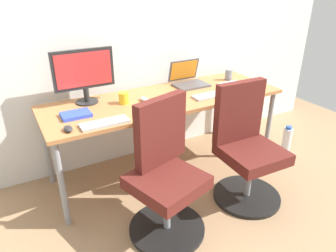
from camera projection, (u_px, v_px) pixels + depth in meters
The scene contains 16 objects.
ground_plane at pixel (165, 168), 2.96m from camera, with size 5.28×5.28×0.00m, color #9E7A56.
back_wall at pixel (142, 19), 2.73m from camera, with size 4.40×0.04×2.60m, color white.
desk at pixel (165, 103), 2.68m from camera, with size 2.05×0.69×0.71m.
office_chair_left at pixel (165, 176), 2.12m from camera, with size 0.55×0.55×0.94m.
office_chair_right at pixel (246, 149), 2.44m from camera, with size 0.54×0.54×0.94m.
water_bottle_on_floor at pixel (286, 141), 3.14m from camera, with size 0.09×0.09×0.31m.
desktop_monitor at pixel (84, 73), 2.43m from camera, with size 0.48×0.18×0.43m.
open_laptop at pixel (188, 79), 2.94m from camera, with size 0.31×0.28×0.22m.
keyboard_by_monitor at pixel (105, 123), 2.17m from camera, with size 0.34×0.12×0.02m, color #B7B7B7.
keyboard_by_laptop at pixel (211, 95), 2.67m from camera, with size 0.34×0.12×0.02m, color #B7B7B7.
mouse_by_monitor at pixel (68, 129), 2.07m from camera, with size 0.06×0.10×0.03m, color #2D2D2D.
mouse_by_laptop at pixel (144, 99), 2.57m from camera, with size 0.06×0.10×0.03m, color #B7B7B7.
coffee_mug at pixel (124, 98), 2.51m from camera, with size 0.08×0.08×0.09m, color yellow.
pen_cup at pixel (229, 75), 3.07m from camera, with size 0.07×0.07×0.10m, color slate.
notebook at pixel (76, 115), 2.29m from camera, with size 0.21×0.15×0.03m, color blue.
paper_pile at pixel (238, 86), 2.90m from camera, with size 0.21×0.30×0.01m, color white.
Camera 1 is at (-1.19, -2.19, 1.64)m, focal length 33.41 mm.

